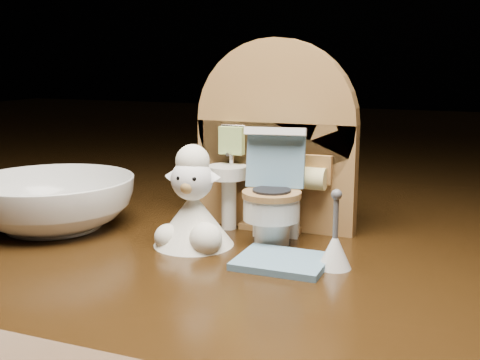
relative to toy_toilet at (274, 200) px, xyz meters
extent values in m
cube|color=#3B230E|center=(-0.01, -0.03, -0.08)|extent=(2.50, 2.50, 0.10)
cube|color=#9D6E3A|center=(-0.01, 0.04, 0.01)|extent=(0.13, 0.02, 0.09)
cylinder|color=#9D6E3A|center=(-0.01, 0.04, 0.05)|extent=(0.13, 0.02, 0.13)
cube|color=#9D6E3A|center=(-0.01, 0.04, -0.03)|extent=(0.05, 0.04, 0.01)
cylinder|color=white|center=(-0.04, 0.02, -0.01)|extent=(0.01, 0.01, 0.04)
cylinder|color=white|center=(-0.04, 0.01, 0.02)|extent=(0.03, 0.03, 0.01)
cylinder|color=silver|center=(-0.04, 0.02, 0.03)|extent=(0.00, 0.00, 0.01)
cube|color=#A0BD65|center=(-0.04, 0.02, 0.04)|extent=(0.02, 0.01, 0.02)
cube|color=#9D6E3A|center=(0.02, 0.03, 0.02)|extent=(0.02, 0.01, 0.02)
cylinder|color=#F9EB9A|center=(0.02, 0.02, 0.01)|extent=(0.02, 0.02, 0.02)
cylinder|color=white|center=(0.00, -0.01, -0.02)|extent=(0.03, 0.03, 0.02)
cylinder|color=white|center=(0.00, -0.01, 0.00)|extent=(0.04, 0.04, 0.02)
cylinder|color=olive|center=(0.00, -0.01, 0.01)|extent=(0.04, 0.04, 0.00)
cube|color=white|center=(0.00, 0.01, -0.01)|extent=(0.04, 0.02, 0.05)
cube|color=#5E87A2|center=(0.00, 0.01, 0.03)|extent=(0.05, 0.02, 0.04)
cube|color=white|center=(0.00, 0.00, 0.05)|extent=(0.05, 0.02, 0.01)
cylinder|color=#CAD522|center=(0.01, 0.02, 0.03)|extent=(0.01, 0.01, 0.01)
cube|color=#5E87A2|center=(0.02, -0.05, -0.03)|extent=(0.06, 0.05, 0.00)
cone|color=white|center=(0.06, -0.04, -0.02)|extent=(0.02, 0.02, 0.02)
cylinder|color=#59595B|center=(0.06, -0.04, 0.00)|extent=(0.00, 0.00, 0.03)
sphere|color=#59595B|center=(0.06, -0.04, 0.02)|extent=(0.01, 0.01, 0.01)
cone|color=white|center=(-0.05, -0.03, -0.01)|extent=(0.06, 0.06, 0.04)
sphere|color=white|center=(-0.04, -0.04, -0.02)|extent=(0.02, 0.02, 0.02)
sphere|color=white|center=(-0.07, -0.05, -0.02)|extent=(0.02, 0.02, 0.02)
sphere|color=white|center=(-0.05, -0.03, 0.02)|extent=(0.03, 0.03, 0.03)
sphere|color=tan|center=(-0.05, -0.04, 0.02)|extent=(0.01, 0.01, 0.01)
sphere|color=white|center=(-0.05, -0.03, 0.03)|extent=(0.02, 0.02, 0.02)
cone|color=white|center=(-0.07, -0.03, 0.02)|extent=(0.01, 0.01, 0.01)
cone|color=white|center=(-0.04, -0.03, 0.02)|extent=(0.01, 0.01, 0.01)
sphere|color=black|center=(-0.06, -0.05, 0.02)|extent=(0.00, 0.00, 0.00)
sphere|color=black|center=(-0.04, -0.04, 0.02)|extent=(0.00, 0.00, 0.00)
imported|color=white|center=(-0.18, -0.03, -0.01)|extent=(0.17, 0.17, 0.04)
camera|label=1|loc=(0.14, -0.41, 0.10)|focal=45.00mm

